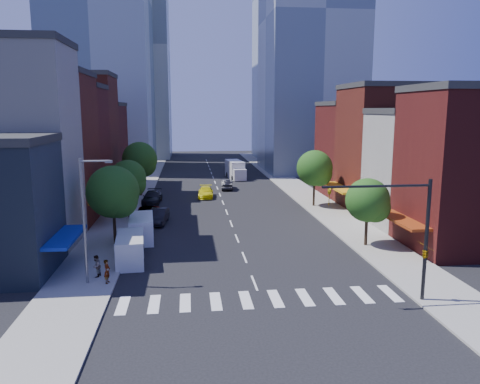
% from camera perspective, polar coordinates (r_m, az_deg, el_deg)
% --- Properties ---
extents(ground, '(220.00, 220.00, 0.00)m').
position_cam_1_polar(ground, '(34.67, 1.77, -11.03)').
color(ground, black).
rests_on(ground, ground).
extents(sidewalk_left, '(5.00, 120.00, 0.15)m').
position_cam_1_polar(sidewalk_left, '(73.49, -12.46, 0.09)').
color(sidewalk_left, gray).
rests_on(sidewalk_left, ground).
extents(sidewalk_right, '(5.00, 120.00, 0.15)m').
position_cam_1_polar(sidewalk_right, '(75.07, 6.88, 0.46)').
color(sidewalk_right, gray).
rests_on(sidewalk_right, ground).
extents(crosswalk, '(19.00, 3.00, 0.01)m').
position_cam_1_polar(crosswalk, '(31.92, 2.55, -12.94)').
color(crosswalk, silver).
rests_on(crosswalk, ground).
extents(bldg_left_1, '(12.00, 8.00, 18.00)m').
position_cam_1_polar(bldg_left_1, '(47.08, -26.81, 4.75)').
color(bldg_left_1, silver).
rests_on(bldg_left_1, ground).
extents(bldg_left_2, '(12.00, 9.00, 16.00)m').
position_cam_1_polar(bldg_left_2, '(55.18, -23.71, 4.56)').
color(bldg_left_2, '#591B15').
rests_on(bldg_left_2, ground).
extents(bldg_left_3, '(12.00, 8.00, 15.00)m').
position_cam_1_polar(bldg_left_3, '(63.36, -21.43, 4.86)').
color(bldg_left_3, '#501414').
rests_on(bldg_left_3, ground).
extents(bldg_left_4, '(12.00, 9.00, 17.00)m').
position_cam_1_polar(bldg_left_4, '(71.52, -19.75, 6.28)').
color(bldg_left_4, '#591B15').
rests_on(bldg_left_4, ground).
extents(bldg_left_5, '(12.00, 10.00, 13.00)m').
position_cam_1_polar(bldg_left_5, '(80.91, -18.14, 5.31)').
color(bldg_left_5, '#501414').
rests_on(bldg_left_5, ground).
extents(bldg_right_0, '(12.00, 9.00, 14.00)m').
position_cam_1_polar(bldg_right_0, '(46.61, 27.06, 2.21)').
color(bldg_right_0, '#501414').
rests_on(bldg_right_0, ground).
extents(bldg_right_1, '(12.00, 8.00, 12.00)m').
position_cam_1_polar(bldg_right_1, '(53.96, 22.05, 2.42)').
color(bldg_right_1, silver).
rests_on(bldg_right_1, ground).
extents(bldg_right_2, '(12.00, 10.00, 15.00)m').
position_cam_1_polar(bldg_right_2, '(61.82, 18.19, 4.93)').
color(bldg_right_2, '#591B15').
rests_on(bldg_right_2, ground).
extents(bldg_right_3, '(12.00, 10.00, 13.00)m').
position_cam_1_polar(bldg_right_3, '(71.08, 14.81, 4.89)').
color(bldg_right_3, '#501414').
rests_on(bldg_right_3, ground).
extents(tower_ne, '(18.00, 20.00, 60.00)m').
position_cam_1_polar(tower_ne, '(98.77, 8.67, 20.15)').
color(tower_ne, '#9EA5AD').
rests_on(tower_ne, ground).
extents(tower_far_w, '(18.00, 18.00, 56.00)m').
position_cam_1_polar(tower_far_w, '(128.66, -12.89, 16.73)').
color(tower_far_w, '#9EA5AD').
rests_on(tower_far_w, ground).
extents(traffic_signal, '(7.24, 2.24, 8.00)m').
position_cam_1_polar(traffic_signal, '(32.24, 20.88, -5.56)').
color(traffic_signal, black).
rests_on(traffic_signal, sidewalk_right).
extents(streetlight, '(2.25, 0.25, 9.00)m').
position_cam_1_polar(streetlight, '(34.54, -18.23, -2.48)').
color(streetlight, slate).
rests_on(streetlight, sidewalk_left).
extents(tree_left_near, '(4.80, 4.80, 7.30)m').
position_cam_1_polar(tree_left_near, '(44.12, -15.04, -0.22)').
color(tree_left_near, black).
rests_on(tree_left_near, sidewalk_left).
extents(tree_left_mid, '(4.20, 4.20, 6.65)m').
position_cam_1_polar(tree_left_mid, '(54.93, -13.35, 1.46)').
color(tree_left_mid, black).
rests_on(tree_left_mid, sidewalk_left).
extents(tree_left_far, '(5.00, 5.00, 7.75)m').
position_cam_1_polar(tree_left_far, '(68.65, -12.01, 3.75)').
color(tree_left_far, black).
rests_on(tree_left_far, sidewalk_left).
extents(tree_right_near, '(4.00, 4.00, 6.20)m').
position_cam_1_polar(tree_right_near, '(43.93, 15.50, -1.18)').
color(tree_right_near, black).
rests_on(tree_right_near, sidewalk_right).
extents(tree_right_far, '(4.60, 4.60, 7.20)m').
position_cam_1_polar(tree_right_far, '(60.67, 9.23, 2.71)').
color(tree_right_far, black).
rests_on(tree_right_far, sidewalk_right).
extents(parked_car_front, '(1.73, 4.17, 1.41)m').
position_cam_1_polar(parked_car_front, '(41.22, -12.98, -6.79)').
color(parked_car_front, silver).
rests_on(parked_car_front, ground).
extents(parked_car_second, '(2.29, 5.13, 1.63)m').
position_cam_1_polar(parked_car_second, '(52.48, -9.91, -2.93)').
color(parked_car_second, black).
rests_on(parked_car_second, ground).
extents(parked_car_third, '(3.18, 5.75, 1.52)m').
position_cam_1_polar(parked_car_third, '(54.31, -11.40, -2.60)').
color(parked_car_third, '#999999').
rests_on(parked_car_third, ground).
extents(parked_car_rear, '(2.65, 5.76, 1.63)m').
position_cam_1_polar(parked_car_rear, '(63.97, -10.66, -0.63)').
color(parked_car_rear, black).
rests_on(parked_car_rear, ground).
extents(cargo_van_near, '(2.63, 5.58, 2.30)m').
position_cam_1_polar(cargo_van_near, '(39.67, -13.23, -6.82)').
color(cargo_van_near, silver).
rests_on(cargo_van_near, ground).
extents(cargo_van_far, '(2.67, 5.70, 2.36)m').
position_cam_1_polar(cargo_van_far, '(46.05, -11.92, -4.38)').
color(cargo_van_far, white).
rests_on(cargo_van_far, ground).
extents(taxi, '(2.38, 5.26, 1.50)m').
position_cam_1_polar(taxi, '(67.21, -4.20, -0.03)').
color(taxi, yellow).
rests_on(taxi, ground).
extents(traffic_car_oncoming, '(2.15, 4.92, 1.57)m').
position_cam_1_polar(traffic_car_oncoming, '(73.81, -1.56, 0.93)').
color(traffic_car_oncoming, black).
rests_on(traffic_car_oncoming, ground).
extents(traffic_car_far, '(2.44, 4.98, 1.64)m').
position_cam_1_polar(traffic_car_far, '(94.07, -0.96, 2.92)').
color(traffic_car_far, '#999999').
rests_on(traffic_car_far, ground).
extents(box_truck, '(3.22, 8.14, 3.19)m').
position_cam_1_polar(box_truck, '(85.60, -0.57, 2.68)').
color(box_truck, silver).
rests_on(box_truck, ground).
extents(pedestrian_near, '(0.52, 0.70, 1.74)m').
position_cam_1_polar(pedestrian_near, '(35.27, -15.90, -9.28)').
color(pedestrian_near, '#999999').
rests_on(pedestrian_near, sidewalk_left).
extents(pedestrian_far, '(0.79, 0.92, 1.65)m').
position_cam_1_polar(pedestrian_far, '(36.74, -17.12, -8.63)').
color(pedestrian_far, '#999999').
rests_on(pedestrian_far, sidewalk_left).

